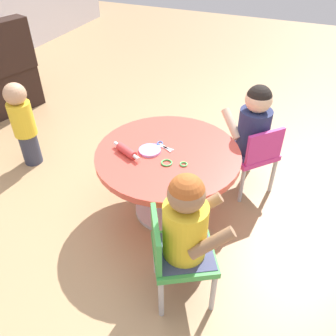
{
  "coord_description": "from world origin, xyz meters",
  "views": [
    {
      "loc": [
        -1.6,
        -0.66,
        1.7
      ],
      "look_at": [
        0.0,
        0.0,
        0.36
      ],
      "focal_mm": 37.75,
      "sensor_mm": 36.0,
      "label": 1
    }
  ],
  "objects_px": {
    "craft_table": "(168,167)",
    "seated_child_left": "(186,221)",
    "child_chair_right": "(253,154)",
    "rolling_pin": "(126,151)",
    "child_chair_left": "(177,254)",
    "seated_child_right": "(254,122)",
    "toddler_standing": "(23,123)",
    "craft_scissors": "(161,146)"
  },
  "relations": [
    {
      "from": "toddler_standing",
      "to": "child_chair_left",
      "type": "bearing_deg",
      "value": -113.74
    },
    {
      "from": "craft_table",
      "to": "toddler_standing",
      "type": "xyz_separation_m",
      "value": [
        0.1,
        1.21,
        -0.0
      ]
    },
    {
      "from": "child_chair_right",
      "to": "rolling_pin",
      "type": "distance_m",
      "value": 0.88
    },
    {
      "from": "child_chair_left",
      "to": "child_chair_right",
      "type": "height_order",
      "value": "same"
    },
    {
      "from": "toddler_standing",
      "to": "rolling_pin",
      "type": "bearing_deg",
      "value": -101.97
    },
    {
      "from": "craft_table",
      "to": "seated_child_left",
      "type": "distance_m",
      "value": 0.64
    },
    {
      "from": "toddler_standing",
      "to": "craft_scissors",
      "type": "distance_m",
      "value": 1.15
    },
    {
      "from": "seated_child_left",
      "to": "toddler_standing",
      "type": "distance_m",
      "value": 1.66
    },
    {
      "from": "rolling_pin",
      "to": "craft_scissors",
      "type": "height_order",
      "value": "rolling_pin"
    },
    {
      "from": "seated_child_right",
      "to": "child_chair_left",
      "type": "bearing_deg",
      "value": 172.0
    },
    {
      "from": "craft_scissors",
      "to": "rolling_pin",
      "type": "bearing_deg",
      "value": 135.02
    },
    {
      "from": "seated_child_left",
      "to": "seated_child_right",
      "type": "xyz_separation_m",
      "value": [
        0.99,
        -0.11,
        0.0
      ]
    },
    {
      "from": "craft_table",
      "to": "craft_scissors",
      "type": "xyz_separation_m",
      "value": [
        0.04,
        0.06,
        0.12
      ]
    },
    {
      "from": "child_chair_left",
      "to": "child_chair_right",
      "type": "distance_m",
      "value": 1.0
    },
    {
      "from": "craft_table",
      "to": "child_chair_right",
      "type": "bearing_deg",
      "value": -46.22
    },
    {
      "from": "seated_child_right",
      "to": "toddler_standing",
      "type": "xyz_separation_m",
      "value": [
        -0.36,
        1.63,
        -0.17
      ]
    },
    {
      "from": "toddler_standing",
      "to": "seated_child_left",
      "type": "bearing_deg",
      "value": -112.63
    },
    {
      "from": "craft_table",
      "to": "child_chair_left",
      "type": "distance_m",
      "value": 0.62
    },
    {
      "from": "seated_child_left",
      "to": "toddler_standing",
      "type": "relative_size",
      "value": 0.76
    },
    {
      "from": "seated_child_left",
      "to": "rolling_pin",
      "type": "height_order",
      "value": "seated_child_left"
    },
    {
      "from": "child_chair_left",
      "to": "toddler_standing",
      "type": "xyz_separation_m",
      "value": [
        0.65,
        1.49,
        0.05
      ]
    },
    {
      "from": "child_chair_right",
      "to": "rolling_pin",
      "type": "bearing_deg",
      "value": 129.06
    },
    {
      "from": "seated_child_left",
      "to": "craft_table",
      "type": "bearing_deg",
      "value": 30.15
    },
    {
      "from": "craft_table",
      "to": "rolling_pin",
      "type": "height_order",
      "value": "rolling_pin"
    },
    {
      "from": "craft_table",
      "to": "child_chair_right",
      "type": "distance_m",
      "value": 0.62
    },
    {
      "from": "child_chair_left",
      "to": "seated_child_left",
      "type": "distance_m",
      "value": 0.23
    },
    {
      "from": "craft_table",
      "to": "seated_child_right",
      "type": "bearing_deg",
      "value": -42.54
    },
    {
      "from": "seated_child_right",
      "to": "rolling_pin",
      "type": "bearing_deg",
      "value": 131.7
    },
    {
      "from": "child_chair_left",
      "to": "craft_scissors",
      "type": "xyz_separation_m",
      "value": [
        0.6,
        0.34,
        0.17
      ]
    },
    {
      "from": "seated_child_right",
      "to": "toddler_standing",
      "type": "relative_size",
      "value": 0.76
    },
    {
      "from": "child_chair_right",
      "to": "toddler_standing",
      "type": "xyz_separation_m",
      "value": [
        -0.33,
        1.66,
        0.05
      ]
    },
    {
      "from": "child_chair_left",
      "to": "seated_child_right",
      "type": "relative_size",
      "value": 1.05
    },
    {
      "from": "child_chair_right",
      "to": "seated_child_right",
      "type": "bearing_deg",
      "value": 46.98
    },
    {
      "from": "craft_table",
      "to": "child_chair_left",
      "type": "relative_size",
      "value": 1.64
    },
    {
      "from": "toddler_standing",
      "to": "seated_child_right",
      "type": "bearing_deg",
      "value": -77.54
    },
    {
      "from": "child_chair_right",
      "to": "rolling_pin",
      "type": "relative_size",
      "value": 2.46
    },
    {
      "from": "craft_scissors",
      "to": "seated_child_right",
      "type": "bearing_deg",
      "value": -49.46
    },
    {
      "from": "craft_table",
      "to": "seated_child_right",
      "type": "relative_size",
      "value": 1.73
    },
    {
      "from": "child_chair_right",
      "to": "rolling_pin",
      "type": "xyz_separation_m",
      "value": [
        -0.54,
        0.67,
        0.2
      ]
    },
    {
      "from": "seated_child_right",
      "to": "seated_child_left",
      "type": "bearing_deg",
      "value": 173.81
    },
    {
      "from": "seated_child_left",
      "to": "child_chair_right",
      "type": "xyz_separation_m",
      "value": [
        0.97,
        -0.14,
        -0.23
      ]
    },
    {
      "from": "child_chair_left",
      "to": "seated_child_right",
      "type": "bearing_deg",
      "value": -8.0
    }
  ]
}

